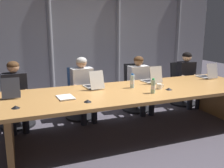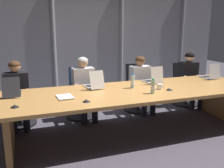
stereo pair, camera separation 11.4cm
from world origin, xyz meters
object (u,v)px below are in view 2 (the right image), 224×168
at_px(laptop_right_mid, 210,75).
at_px(office_chair_left_end, 18,105).
at_px(laptop_left_mid, 94,84).
at_px(coffee_mug_near, 160,87).
at_px(conference_mic_left_side, 86,101).
at_px(laptop_left_end, 12,92).
at_px(laptop_center, 153,79).
at_px(water_bottle_secondary, 133,81).
at_px(office_chair_right_mid, 185,89).
at_px(spiral_notepad, 65,97).
at_px(water_bottle_primary, 153,87).
at_px(conference_mic_right_side, 15,106).
at_px(office_chair_center, 138,93).
at_px(person_center, 142,81).
at_px(office_chair_left_mid, 82,99).
at_px(person_right_mid, 190,76).
at_px(conference_mic_middle, 169,89).
at_px(person_left_mid, 84,84).
at_px(person_left_end, 17,90).

distance_m(laptop_right_mid, office_chair_left_end, 3.69).
height_order(laptop_left_mid, office_chair_left_end, laptop_left_mid).
distance_m(coffee_mug_near, conference_mic_left_side, 1.34).
height_order(laptop_left_end, office_chair_left_end, laptop_left_end).
xyz_separation_m(laptop_center, water_bottle_secondary, (-0.52, -0.24, 0.05)).
bearing_deg(office_chair_left_end, office_chair_right_mid, 83.06).
height_order(laptop_center, spiral_notepad, laptop_center).
xyz_separation_m(water_bottle_primary, conference_mic_right_side, (-1.99, -0.01, -0.09)).
relative_size(office_chair_center, person_center, 0.84).
height_order(office_chair_left_mid, person_right_mid, person_right_mid).
distance_m(laptop_right_mid, water_bottle_primary, 1.73).
height_order(water_bottle_primary, conference_mic_right_side, water_bottle_primary).
xyz_separation_m(office_chair_left_end, water_bottle_secondary, (1.83, -0.91, 0.49)).
bearing_deg(laptop_right_mid, conference_mic_right_side, 99.42).
xyz_separation_m(office_chair_left_mid, conference_mic_middle, (1.16, -1.26, 0.39)).
height_order(person_left_mid, person_center, person_left_mid).
distance_m(laptop_center, conference_mic_right_side, 2.45).
xyz_separation_m(person_left_mid, person_center, (1.19, -0.00, -0.02)).
distance_m(laptop_left_end, spiral_notepad, 0.82).
xyz_separation_m(water_bottle_primary, conference_mic_middle, (0.35, 0.08, -0.09)).
xyz_separation_m(person_center, coffee_mug_near, (-0.17, -0.99, 0.12)).
distance_m(person_right_mid, water_bottle_secondary, 1.90).
xyz_separation_m(office_chair_left_mid, person_right_mid, (2.40, -0.16, 0.32)).
xyz_separation_m(person_center, conference_mic_right_side, (-2.39, -1.19, 0.09)).
relative_size(laptop_left_end, conference_mic_right_side, 3.91).
bearing_deg(conference_mic_right_side, office_chair_left_end, 89.77).
bearing_deg(conference_mic_right_side, laptop_left_mid, 28.19).
xyz_separation_m(laptop_left_end, office_chair_left_end, (0.05, 0.73, -0.44)).
height_order(laptop_left_end, laptop_left_mid, laptop_left_mid).
relative_size(person_left_mid, person_center, 1.03).
height_order(water_bottle_primary, conference_mic_left_side, water_bottle_primary).
bearing_deg(conference_mic_left_side, spiral_notepad, 128.03).
height_order(office_chair_center, water_bottle_primary, water_bottle_primary).
relative_size(coffee_mug_near, spiral_notepad, 0.41).
xyz_separation_m(person_right_mid, water_bottle_primary, (-1.58, -1.18, 0.16)).
height_order(office_chair_left_mid, person_left_mid, person_left_mid).
height_order(office_chair_right_mid, conference_mic_middle, office_chair_right_mid).
xyz_separation_m(laptop_center, laptop_right_mid, (1.24, -0.04, -0.00)).
bearing_deg(person_right_mid, office_chair_left_mid, -87.89).
xyz_separation_m(laptop_left_mid, conference_mic_left_side, (-0.32, -0.74, -0.04)).
xyz_separation_m(office_chair_left_mid, conference_mic_right_side, (-1.17, -1.35, 0.39)).
xyz_separation_m(person_center, person_right_mid, (1.18, 0.00, 0.02)).
distance_m(office_chair_left_mid, conference_mic_middle, 1.76).
height_order(laptop_left_end, office_chair_center, laptop_left_end).
bearing_deg(coffee_mug_near, person_center, 80.45).
xyz_separation_m(coffee_mug_near, spiral_notepad, (-1.55, 0.02, -0.03)).
distance_m(laptop_left_mid, coffee_mug_near, 1.09).
relative_size(office_chair_left_end, office_chair_center, 0.96).
bearing_deg(person_left_end, coffee_mug_near, 63.03).
relative_size(person_center, conference_mic_right_side, 10.39).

